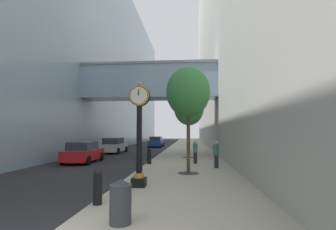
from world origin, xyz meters
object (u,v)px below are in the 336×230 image
object	(u,v)px
bollard_nearest	(98,185)
car_red_far	(83,152)
bollard_fourth	(149,155)
car_blue_near	(156,142)
bollard_third	(140,161)
pedestrian_by_clock	(216,154)
street_clock	(139,129)
trash_bin	(121,201)
street_tree_mid_near	(189,109)
street_tree_near	(188,92)
car_silver_mid	(114,146)
pedestrian_walking	(195,151)

from	to	relation	value
bollard_nearest	car_red_far	size ratio (longest dim) A/B	0.25
bollard_fourth	car_blue_near	world-z (taller)	car_blue_near
bollard_third	pedestrian_by_clock	distance (m)	4.63
street_clock	bollard_third	xyz separation A→B (m)	(-0.73, 3.92, -1.73)
bollard_third	trash_bin	size ratio (longest dim) A/B	1.02
bollard_third	car_blue_near	distance (m)	24.49
bollard_fourth	street_tree_mid_near	distance (m)	6.31
bollard_third	bollard_nearest	bearing A→B (deg)	-90.00
street_clock	street_tree_near	world-z (taller)	street_tree_near
trash_bin	pedestrian_by_clock	distance (m)	10.19
car_blue_near	car_red_far	world-z (taller)	car_blue_near
street_clock	bollard_fourth	bearing A→B (deg)	95.83
street_clock	trash_bin	distance (m)	4.47
street_clock	car_silver_mid	size ratio (longest dim) A/B	0.96
pedestrian_walking	car_blue_near	xyz separation A→B (m)	(-5.43, 20.74, -0.21)
bollard_fourth	car_red_far	xyz separation A→B (m)	(-5.19, 1.39, 0.06)
bollard_third	bollard_fourth	size ratio (longest dim) A/B	1.00
street_clock	car_blue_near	bearing A→B (deg)	96.17
car_red_far	bollard_nearest	bearing A→B (deg)	-65.01
trash_bin	bollard_fourth	bearing A→B (deg)	95.65
street_tree_near	car_blue_near	size ratio (longest dim) A/B	1.20
bollard_nearest	car_silver_mid	bearing A→B (deg)	105.51
street_tree_near	pedestrian_by_clock	distance (m)	4.34
car_blue_near	car_silver_mid	xyz separation A→B (m)	(-3.17, -11.07, 0.03)
street_tree_mid_near	car_blue_near	xyz separation A→B (m)	(-4.99, 16.65, -3.49)
bollard_nearest	bollard_third	world-z (taller)	same
street_tree_mid_near	car_red_far	distance (m)	9.14
bollard_fourth	trash_bin	size ratio (longest dim) A/B	1.02
bollard_nearest	car_silver_mid	size ratio (longest dim) A/B	0.24
bollard_third	pedestrian_by_clock	xyz separation A→B (m)	(4.32, 1.65, 0.29)
pedestrian_walking	bollard_third	bearing A→B (deg)	-130.46
bollard_third	street_tree_mid_near	xyz separation A→B (m)	(2.67, 7.72, 3.56)
trash_bin	pedestrian_walking	xyz separation A→B (m)	(1.99, 11.65, 0.31)
bollard_nearest	car_blue_near	size ratio (longest dim) A/B	0.23
pedestrian_by_clock	bollard_fourth	bearing A→B (deg)	159.67
car_silver_mid	trash_bin	bearing A→B (deg)	-72.78
trash_bin	car_red_far	world-z (taller)	car_red_far
bollard_fourth	pedestrian_by_clock	bearing A→B (deg)	-20.33
bollard_nearest	pedestrian_by_clock	xyz separation A→B (m)	(4.32, 8.14, 0.29)
street_tree_near	car_silver_mid	bearing A→B (deg)	120.62
bollard_third	car_red_far	distance (m)	6.95
bollard_nearest	car_blue_near	xyz separation A→B (m)	(-2.33, 30.87, 0.07)
street_clock	pedestrian_by_clock	xyz separation A→B (m)	(3.58, 5.57, -1.44)
bollard_fourth	car_silver_mid	bearing A→B (deg)	118.64
bollard_fourth	street_tree_mid_near	bearing A→B (deg)	59.23
pedestrian_walking	car_blue_near	bearing A→B (deg)	104.66
bollard_fourth	trash_bin	distance (m)	11.32
bollard_nearest	bollard_fourth	world-z (taller)	same
bollard_fourth	trash_bin	xyz separation A→B (m)	(1.11, -11.27, -0.02)
bollard_nearest	pedestrian_walking	bearing A→B (deg)	72.98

